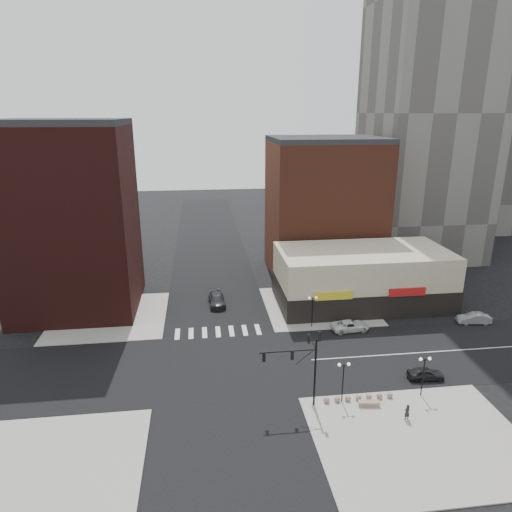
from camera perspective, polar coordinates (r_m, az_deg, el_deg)
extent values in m
plane|color=black|center=(51.59, -4.22, -13.54)|extent=(240.00, 240.00, 0.00)
cube|color=black|center=(51.59, -4.22, -13.53)|extent=(200.00, 14.00, 0.02)
cube|color=black|center=(51.59, -4.22, -13.53)|extent=(14.00, 200.00, 0.02)
cube|color=gray|center=(65.62, -17.79, -7.21)|extent=(15.00, 15.00, 0.12)
cube|color=gray|center=(66.43, 7.73, -6.17)|extent=(15.00, 15.00, 0.12)
cube|color=gray|center=(43.97, 19.82, -20.80)|extent=(18.00, 14.00, 0.12)
cube|color=gray|center=(41.77, -25.20, -23.88)|extent=(15.00, 15.00, 0.12)
cube|color=#351310|center=(66.48, -22.01, 4.02)|extent=(16.00, 15.00, 25.00)
cube|color=#351310|center=(86.27, -27.40, 1.73)|extent=(20.00, 18.00, 12.00)
cube|color=brown|center=(78.13, 8.49, 5.84)|extent=(18.00, 15.00, 22.00)
cube|color=#47443F|center=(118.60, 26.54, 22.84)|extent=(18.00, 18.00, 82.00)
cube|color=beige|center=(67.33, 13.12, -2.54)|extent=(24.00, 12.00, 8.00)
cube|color=black|center=(68.14, 12.99, -4.36)|extent=(24.20, 12.20, 3.40)
cylinder|color=black|center=(43.91, 7.39, -14.36)|extent=(0.18, 0.18, 7.00)
cylinder|color=black|center=(42.11, 4.02, -11.79)|extent=(5.20, 0.11, 0.11)
cylinder|color=black|center=(42.77, 6.16, -12.44)|extent=(1.72, 0.06, 1.46)
cylinder|color=black|center=(43.92, 7.03, -10.57)|extent=(0.11, 3.00, 0.11)
cube|color=black|center=(41.98, 0.99, -12.48)|extent=(0.28, 0.18, 0.95)
sphere|color=red|center=(41.83, 1.00, -12.12)|extent=(0.16, 0.16, 0.16)
cube|color=black|center=(42.38, 4.56, -12.22)|extent=(0.28, 0.18, 0.95)
sphere|color=red|center=(42.23, 4.57, -11.87)|extent=(0.16, 0.16, 0.16)
cube|color=black|center=(45.22, 6.61, -10.25)|extent=(0.18, 0.28, 0.95)
sphere|color=red|center=(45.08, 6.62, -9.92)|extent=(0.16, 0.16, 0.16)
cube|color=black|center=(42.10, 7.93, -9.93)|extent=(0.28, 0.18, 0.95)
sphere|color=red|center=(41.96, 7.95, -9.56)|extent=(0.16, 0.16, 0.16)
cylinder|color=black|center=(45.52, 10.80, -15.34)|extent=(0.11, 0.11, 4.00)
cylinder|color=black|center=(44.53, 10.94, -13.28)|extent=(0.90, 0.06, 0.06)
sphere|color=white|center=(44.35, 10.38, -13.23)|extent=(0.32, 0.32, 0.32)
sphere|color=white|center=(44.61, 11.51, -13.11)|extent=(0.32, 0.32, 0.32)
cylinder|color=black|center=(48.40, 20.14, -14.04)|extent=(0.11, 0.11, 4.00)
cylinder|color=black|center=(47.46, 20.38, -12.07)|extent=(0.90, 0.06, 0.06)
sphere|color=white|center=(47.22, 19.90, -12.04)|extent=(0.32, 0.32, 0.32)
sphere|color=white|center=(47.61, 20.88, -11.89)|extent=(0.32, 0.32, 0.32)
cylinder|color=black|center=(59.27, 7.05, -6.99)|extent=(0.11, 0.11, 4.00)
cylinder|color=black|center=(58.51, 7.12, -5.30)|extent=(0.90, 0.06, 0.06)
sphere|color=white|center=(58.36, 6.69, -5.23)|extent=(0.32, 0.32, 0.32)
sphere|color=white|center=(58.58, 7.55, -5.18)|extent=(0.32, 0.32, 0.32)
sphere|color=#8C6F61|center=(46.08, 8.81, -17.34)|extent=(0.56, 0.56, 0.56)
sphere|color=#8C6F61|center=(46.35, 10.12, -17.19)|extent=(0.56, 0.56, 0.56)
sphere|color=#8C6F61|center=(46.64, 11.41, -17.03)|extent=(0.56, 0.56, 0.56)
sphere|color=#8C6F61|center=(46.96, 12.68, -16.86)|extent=(0.56, 0.56, 0.56)
sphere|color=#8C6F61|center=(47.29, 13.93, -16.69)|extent=(0.56, 0.56, 0.56)
sphere|color=#8C6F61|center=(47.65, 15.16, -16.51)|extent=(0.56, 0.56, 0.56)
sphere|color=#8C6F61|center=(48.02, 16.37, -16.33)|extent=(0.56, 0.56, 0.56)
imported|color=silver|center=(59.84, 11.70, -8.53)|extent=(4.94, 2.57, 1.33)
imported|color=black|center=(52.05, 20.44, -13.60)|extent=(3.85, 1.81, 1.27)
imported|color=#95959A|center=(66.97, 25.58, -7.04)|extent=(4.42, 2.02, 1.40)
imported|color=black|center=(66.24, -4.91, -5.45)|extent=(2.46, 5.56, 1.59)
imported|color=#252328|center=(45.33, 18.36, -18.02)|extent=(0.65, 0.51, 1.56)
cube|color=gray|center=(46.47, 13.94, -17.53)|extent=(1.85, 0.74, 0.34)
cube|color=gray|center=(46.34, 13.96, -17.29)|extent=(2.09, 0.88, 0.13)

